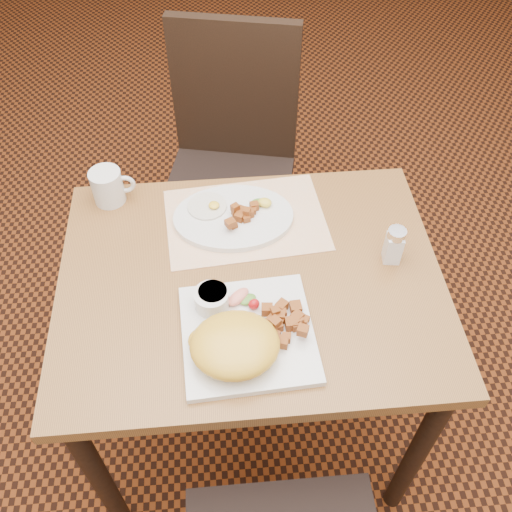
% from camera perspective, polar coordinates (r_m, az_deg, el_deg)
% --- Properties ---
extents(ground, '(8.00, 8.00, 0.00)m').
position_cam_1_polar(ground, '(1.98, -0.36, -15.76)').
color(ground, black).
rests_on(ground, ground).
extents(table, '(0.90, 0.70, 0.75)m').
position_cam_1_polar(table, '(1.42, -0.49, -4.89)').
color(table, brown).
rests_on(table, ground).
extents(chair_far, '(0.50, 0.51, 0.97)m').
position_cam_1_polar(chair_far, '(1.98, -2.49, 9.98)').
color(chair_far, black).
rests_on(chair_far, ground).
extents(placemat, '(0.42, 0.31, 0.00)m').
position_cam_1_polar(placemat, '(1.46, -1.05, 3.66)').
color(placemat, white).
rests_on(placemat, table).
extents(plate_square, '(0.30, 0.30, 0.02)m').
position_cam_1_polar(plate_square, '(1.23, -0.81, -7.82)').
color(plate_square, silver).
rests_on(plate_square, table).
extents(plate_oval, '(0.31, 0.23, 0.02)m').
position_cam_1_polar(plate_oval, '(1.45, -2.27, 3.89)').
color(plate_oval, silver).
rests_on(plate_oval, placemat).
extents(hollandaise_mound, '(0.19, 0.17, 0.07)m').
position_cam_1_polar(hollandaise_mound, '(1.17, -2.21, -8.90)').
color(hollandaise_mound, yellow).
rests_on(hollandaise_mound, plate_square).
extents(ramekin, '(0.08, 0.08, 0.04)m').
position_cam_1_polar(ramekin, '(1.25, -4.45, -4.25)').
color(ramekin, silver).
rests_on(ramekin, plate_square).
extents(garnish_sq, '(0.08, 0.07, 0.03)m').
position_cam_1_polar(garnish_sq, '(1.26, -1.21, -4.32)').
color(garnish_sq, '#387223').
rests_on(garnish_sq, plate_square).
extents(fried_egg, '(0.10, 0.10, 0.02)m').
position_cam_1_polar(fried_egg, '(1.47, -4.81, 5.00)').
color(fried_egg, white).
rests_on(fried_egg, plate_oval).
extents(garnish_ov, '(0.06, 0.04, 0.02)m').
position_cam_1_polar(garnish_ov, '(1.46, 0.64, 5.38)').
color(garnish_ov, '#387223').
rests_on(garnish_ov, plate_oval).
extents(salt_shaker, '(0.05, 0.05, 0.10)m').
position_cam_1_polar(salt_shaker, '(1.37, 13.63, 1.10)').
color(salt_shaker, white).
rests_on(salt_shaker, table).
extents(coffee_mug, '(0.11, 0.08, 0.09)m').
position_cam_1_polar(coffee_mug, '(1.53, -14.55, 6.76)').
color(coffee_mug, silver).
rests_on(coffee_mug, table).
extents(home_fries_sq, '(0.10, 0.12, 0.04)m').
position_cam_1_polar(home_fries_sq, '(1.23, 2.91, -6.65)').
color(home_fries_sq, '#964B18').
rests_on(home_fries_sq, plate_square).
extents(home_fries_ov, '(0.09, 0.09, 0.03)m').
position_cam_1_polar(home_fries_ov, '(1.43, -1.42, 4.22)').
color(home_fries_ov, '#964B18').
rests_on(home_fries_ov, plate_oval).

